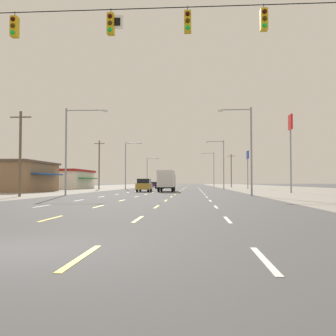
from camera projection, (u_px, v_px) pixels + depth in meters
The scene contains 23 objects.
ground_plane at pixel (173, 190), 73.71m from camera, with size 572.00×572.00×0.00m, color #4C4C4F.
lot_apron_left at pixel (50, 189), 75.37m from camera, with size 28.00×440.00×0.01m, color gray.
lot_apron_right at pixel (302, 190), 72.05m from camera, with size 28.00×440.00×0.01m, color gray.
lane_markings at pixel (180, 187), 112.09m from camera, with size 10.64×227.60×0.01m.
signal_span_wire at pixel (96, 76), 16.40m from camera, with size 25.65×0.53×9.94m.
suv_inner_left_nearest at pixel (144, 185), 56.97m from camera, with size 1.98×4.90×1.98m.
box_truck_center_turn_near at pixel (167, 180), 57.94m from camera, with size 2.40×7.20×3.23m.
hatchback_inner_left_mid at pixel (160, 185), 84.59m from camera, with size 1.72×3.90×1.54m.
hatchback_far_left_midfar at pixel (154, 185), 105.99m from camera, with size 1.72×3.90×1.54m.
hatchback_inner_left_far at pixel (172, 184), 130.44m from camera, with size 1.72×3.90×1.54m.
storefront_left_row_1 at pixel (1, 177), 58.21m from camera, with size 15.44×13.89×4.66m.
storefront_left_row_2 at pixel (56, 179), 85.18m from camera, with size 15.05×16.38×4.26m.
pole_sign_right_row_1 at pixel (291, 136), 51.44m from camera, with size 0.24×1.62×10.74m.
pole_sign_right_row_2 at pixel (248, 160), 82.68m from camera, with size 0.24×2.22×8.35m.
streetlight_left_row_0 at pixel (71, 144), 41.54m from camera, with size 4.76×0.26×9.68m.
streetlight_right_row_0 at pixel (248, 145), 40.23m from camera, with size 3.65×0.26×9.53m.
streetlight_left_row_1 at pixel (127, 162), 78.10m from camera, with size 3.56×0.26×9.82m.
streetlight_right_row_1 at pixel (222, 161), 76.78m from camera, with size 3.78×0.26×10.06m.
streetlight_left_row_2 at pixel (148, 170), 114.62m from camera, with size 3.83×0.26×9.00m.
streetlight_right_row_2 at pixel (213, 167), 113.34m from camera, with size 3.82×0.26×10.46m.
utility_pole_left_row_0 at pixel (20, 152), 38.25m from camera, with size 2.20×0.26×8.72m.
utility_pole_left_row_1 at pixel (99, 164), 77.14m from camera, with size 2.20×0.26×10.02m.
utility_pole_right_row_2 at pixel (231, 170), 108.39m from camera, with size 2.20×0.26×9.59m.
Camera 1 is at (3.92, -7.72, 1.46)m, focal length 40.17 mm.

